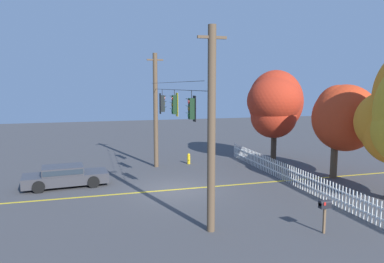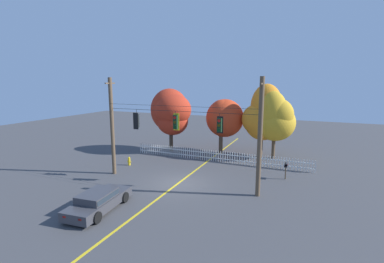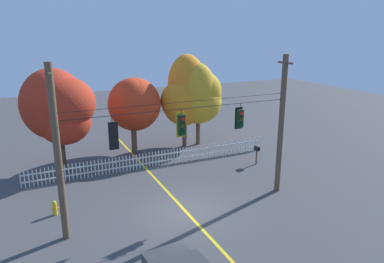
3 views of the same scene
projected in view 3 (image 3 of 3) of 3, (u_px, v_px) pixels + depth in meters
ground at (185, 211)px, 18.19m from camera, size 80.00×80.00×0.00m
lane_centerline_stripe at (185, 211)px, 18.19m from camera, size 0.16×36.00×0.01m
signal_support_span at (185, 137)px, 17.13m from camera, size 11.84×1.10×7.70m
traffic_signal_eastbound_side at (113, 135)px, 15.57m from camera, size 0.43×0.38×1.50m
traffic_signal_northbound_primary at (181, 125)px, 16.90m from camera, size 0.43×0.38×1.39m
traffic_signal_northbound_secondary at (240, 118)px, 18.23m from camera, size 0.43×0.38×1.37m
white_picket_fence at (157, 159)px, 24.10m from camera, size 16.86×0.06×1.05m
autumn_maple_near_fence at (59, 108)px, 22.43m from camera, size 4.55×4.30×6.67m
autumn_maple_mid at (134, 104)px, 26.10m from camera, size 3.88×3.71×5.62m
autumn_oak_far_east at (184, 95)px, 27.46m from camera, size 3.78×2.94×7.19m
autumn_maple_far_west at (199, 97)px, 27.80m from camera, size 3.83×3.77×6.55m
fire_hydrant at (55, 208)px, 17.71m from camera, size 0.38×0.22×0.76m
roadside_mailbox at (257, 150)px, 24.33m from camera, size 0.25×0.44×1.30m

